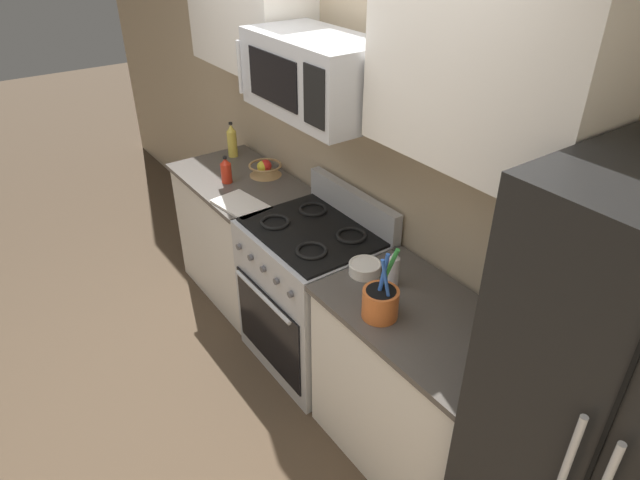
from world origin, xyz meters
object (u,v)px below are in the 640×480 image
range_oven (313,295)px  refrigerator (634,464)px  fruit_basket (265,168)px  utensil_crock (380,301)px  bottle_vinegar (394,268)px  prep_bowl (365,268)px  bottle_hot_sauce (226,171)px  microwave (316,75)px  cutting_board (241,205)px  bottle_oil (232,141)px

range_oven → refrigerator: 1.90m
refrigerator → fruit_basket: 2.64m
range_oven → refrigerator: size_ratio=0.58×
utensil_crock → bottle_vinegar: (-0.14, 0.20, 0.02)m
range_oven → prep_bowl: bearing=-1.7°
prep_bowl → bottle_hot_sauce: bearing=-176.6°
refrigerator → fruit_basket: (-2.63, 0.18, 0.01)m
bottle_hot_sauce → microwave: bearing=8.1°
microwave → range_oven: bearing=-90.0°
utensil_crock → cutting_board: 1.27m
range_oven → microwave: (-0.00, 0.03, 1.30)m
bottle_vinegar → prep_bowl: (-0.15, -0.05, -0.06)m
utensil_crock → bottle_oil: 2.00m
bottle_vinegar → bottle_hot_sauce: bearing=-175.0°
prep_bowl → utensil_crock: bearing=-27.6°
range_oven → bottle_hot_sauce: size_ratio=6.04×
refrigerator → microwave: (-1.84, 0.04, 0.82)m
fruit_basket → bottle_oil: (-0.41, -0.03, 0.07)m
cutting_board → bottle_hot_sauce: (-0.35, 0.08, 0.07)m
prep_bowl → bottle_oil: bearing=174.7°
prep_bowl → microwave: bearing=175.0°
range_oven → cutting_board: range_oven is taller
refrigerator → bottle_oil: bearing=177.0°
range_oven → microwave: microwave is taller
utensil_crock → cutting_board: size_ratio=1.00×
utensil_crock → bottle_oil: utensil_crock is taller
microwave → prep_bowl: microwave is taller
bottle_oil → bottle_hot_sauce: bearing=-32.9°
refrigerator → cutting_board: size_ratio=5.55×
refrigerator → bottle_vinegar: 1.21m
fruit_basket → bottle_vinegar: 1.43m
refrigerator → cutting_board: refrigerator is taller
refrigerator → fruit_basket: size_ratio=8.56×
microwave → bottle_hot_sauce: bearing=-171.9°
utensil_crock → bottle_hot_sauce: 1.61m
bottle_vinegar → bottle_oil: bearing=176.7°
refrigerator → bottle_oil: refrigerator is taller
cutting_board → bottle_vinegar: size_ratio=1.63×
microwave → refrigerator: bearing=-1.4°
cutting_board → prep_bowl: prep_bowl is taller
range_oven → prep_bowl: 0.67m
bottle_oil → fruit_basket: bearing=3.6°
refrigerator → prep_bowl: (-1.36, 0.00, -0.01)m
range_oven → fruit_basket: 0.95m
bottle_vinegar → refrigerator: bearing=-2.4°
range_oven → cutting_board: bearing=-160.5°
microwave → bottle_oil: size_ratio=3.02×
fruit_basket → bottle_oil: 0.42m
fruit_basket → bottle_vinegar: bearing=-5.3°
microwave → cutting_board: 1.01m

